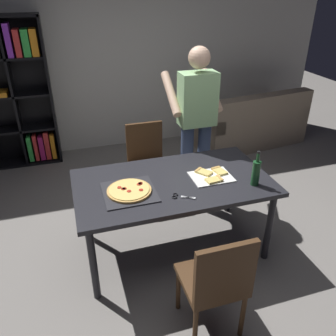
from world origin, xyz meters
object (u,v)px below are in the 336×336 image
person_serving_pizza (196,120)px  wine_bottle (256,172)px  dining_table (173,188)px  couch (249,125)px  chair_far_side (147,158)px  kitchen_scissors (180,196)px  chair_near_camera (217,280)px  pepperoni_pizza_on_tray (129,191)px

person_serving_pizza → wine_bottle: bearing=-81.4°
dining_table → couch: bearing=46.2°
chair_far_side → kitchen_scissors: (-0.03, -1.22, 0.24)m
person_serving_pizza → wine_bottle: (0.15, -1.01, -0.13)m
dining_table → chair_near_camera: (-0.00, -0.96, -0.17)m
dining_table → wine_bottle: bearing=-22.2°
person_serving_pizza → pepperoni_pizza_on_tray: bearing=-138.0°
couch → dining_table: bearing=-133.8°
chair_far_side → couch: bearing=28.3°
couch → chair_far_side: bearing=-151.7°
dining_table → pepperoni_pizza_on_tray: bearing=-169.9°
person_serving_pizza → kitchen_scissors: size_ratio=9.08×
dining_table → wine_bottle: size_ratio=5.43×
chair_near_camera → wine_bottle: size_ratio=2.85×
pepperoni_pizza_on_tray → kitchen_scissors: size_ratio=2.23×
dining_table → wine_bottle: wine_bottle is taller
chair_far_side → couch: chair_far_side is taller
chair_far_side → couch: (1.91, 1.03, -0.21)m
couch → kitchen_scissors: size_ratio=9.33×
couch → wine_bottle: (-1.26, -2.25, 0.57)m
dining_table → pepperoni_pizza_on_tray: size_ratio=4.00×
dining_table → person_serving_pizza: 0.95m
chair_far_side → person_serving_pizza: (0.50, -0.22, 0.49)m
couch → pepperoni_pizza_on_tray: size_ratio=4.19×
wine_bottle → kitchen_scissors: 0.69m
chair_near_camera → wine_bottle: wine_bottle is taller
wine_bottle → kitchen_scissors: wine_bottle is taller
couch → kitchen_scissors: couch is taller
dining_table → chair_far_side: bearing=90.0°
dining_table → person_serving_pizza: person_serving_pizza is taller
chair_far_side → chair_near_camera: bearing=-90.0°
couch → wine_bottle: bearing=-119.2°
chair_far_side → pepperoni_pizza_on_tray: chair_far_side is taller
chair_near_camera → person_serving_pizza: bearing=73.7°
chair_near_camera → wine_bottle: 1.02m
chair_near_camera → chair_far_side: bearing=90.0°
chair_near_camera → pepperoni_pizza_on_tray: bearing=114.5°
pepperoni_pizza_on_tray → kitchen_scissors: pepperoni_pizza_on_tray is taller
person_serving_pizza → kitchen_scissors: bearing=-117.7°
chair_near_camera → wine_bottle: (0.65, 0.70, 0.36)m
wine_bottle → kitchen_scissors: size_ratio=1.64×
couch → person_serving_pizza: bearing=-138.5°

